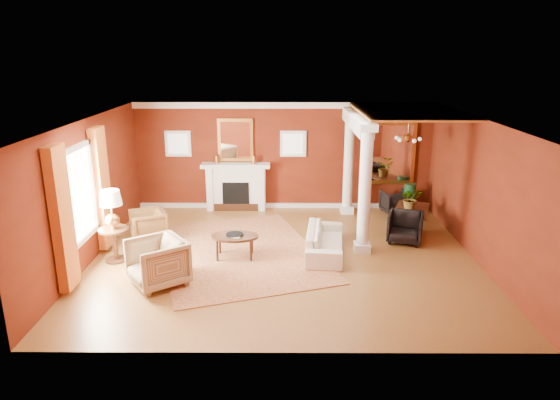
{
  "coord_description": "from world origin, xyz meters",
  "views": [
    {
      "loc": [
        -0.03,
        -9.8,
        4.23
      ],
      "look_at": [
        -0.09,
        0.38,
        1.15
      ],
      "focal_mm": 32.0,
      "sensor_mm": 36.0,
      "label": 1
    }
  ],
  "objects_px": {
    "coffee_table": "(235,237)",
    "side_table": "(112,214)",
    "armchair_leopard": "(148,224)",
    "armchair_stripe": "(157,260)",
    "dining_table": "(412,213)",
    "sofa": "(325,237)"
  },
  "relations": [
    {
      "from": "sofa",
      "to": "dining_table",
      "type": "distance_m",
      "value": 2.77
    },
    {
      "from": "armchair_leopard",
      "to": "coffee_table",
      "type": "relative_size",
      "value": 0.79
    },
    {
      "from": "armchair_stripe",
      "to": "dining_table",
      "type": "height_order",
      "value": "armchair_stripe"
    },
    {
      "from": "armchair_stripe",
      "to": "dining_table",
      "type": "relative_size",
      "value": 0.7
    },
    {
      "from": "coffee_table",
      "to": "side_table",
      "type": "height_order",
      "value": "side_table"
    },
    {
      "from": "armchair_leopard",
      "to": "coffee_table",
      "type": "bearing_deg",
      "value": 41.6
    },
    {
      "from": "armchair_stripe",
      "to": "dining_table",
      "type": "bearing_deg",
      "value": 83.8
    },
    {
      "from": "coffee_table",
      "to": "side_table",
      "type": "bearing_deg",
      "value": -175.96
    },
    {
      "from": "sofa",
      "to": "dining_table",
      "type": "height_order",
      "value": "dining_table"
    },
    {
      "from": "sofa",
      "to": "coffee_table",
      "type": "distance_m",
      "value": 1.94
    },
    {
      "from": "armchair_leopard",
      "to": "dining_table",
      "type": "distance_m",
      "value": 6.33
    },
    {
      "from": "side_table",
      "to": "coffee_table",
      "type": "bearing_deg",
      "value": 4.04
    },
    {
      "from": "sofa",
      "to": "armchair_leopard",
      "type": "xyz_separation_m",
      "value": [
        -4.0,
        0.73,
        0.02
      ]
    },
    {
      "from": "armchair_stripe",
      "to": "coffee_table",
      "type": "bearing_deg",
      "value": 97.94
    },
    {
      "from": "side_table",
      "to": "dining_table",
      "type": "bearing_deg",
      "value": 16.96
    },
    {
      "from": "sofa",
      "to": "armchair_stripe",
      "type": "xyz_separation_m",
      "value": [
        -3.24,
        -1.51,
        0.11
      ]
    },
    {
      "from": "sofa",
      "to": "dining_table",
      "type": "xyz_separation_m",
      "value": [
        2.27,
        1.6,
        0.01
      ]
    },
    {
      "from": "sofa",
      "to": "armchair_stripe",
      "type": "relative_size",
      "value": 1.99
    },
    {
      "from": "sofa",
      "to": "armchair_stripe",
      "type": "height_order",
      "value": "armchair_stripe"
    },
    {
      "from": "side_table",
      "to": "armchair_leopard",
      "type": "bearing_deg",
      "value": 71.78
    },
    {
      "from": "dining_table",
      "to": "armchair_stripe",
      "type": "bearing_deg",
      "value": 139.96
    },
    {
      "from": "coffee_table",
      "to": "side_table",
      "type": "distance_m",
      "value": 2.54
    }
  ]
}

